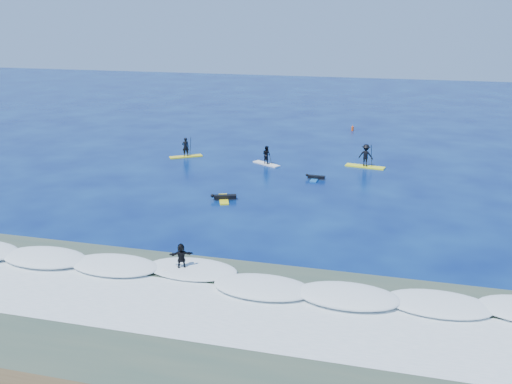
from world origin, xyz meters
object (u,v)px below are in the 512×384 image
(sup_paddler_center, at_px, (267,157))
(prone_paddler_far, at_px, (315,178))
(sup_paddler_left, at_px, (186,150))
(sup_paddler_right, at_px, (366,157))
(wave_surfer, at_px, (181,258))
(prone_paddler_near, at_px, (224,198))
(marker_buoy, at_px, (353,128))

(sup_paddler_center, distance_m, prone_paddler_far, 5.92)
(sup_paddler_left, distance_m, sup_paddler_right, 15.97)
(prone_paddler_far, xyz_separation_m, wave_surfer, (-3.95, -18.17, 0.67))
(prone_paddler_far, bearing_deg, prone_paddler_near, 142.70)
(sup_paddler_right, bearing_deg, prone_paddler_far, -116.73)
(sup_paddler_right, height_order, prone_paddler_far, sup_paddler_right)
(sup_paddler_right, height_order, wave_surfer, sup_paddler_right)
(sup_paddler_center, xyz_separation_m, wave_surfer, (0.84, -21.60, 0.10))
(sup_paddler_left, height_order, marker_buoy, sup_paddler_left)
(sup_paddler_right, height_order, marker_buoy, sup_paddler_right)
(wave_surfer, bearing_deg, sup_paddler_left, 87.12)
(sup_paddler_center, xyz_separation_m, sup_paddler_right, (8.29, 1.28, 0.19))
(sup_paddler_right, xyz_separation_m, marker_buoy, (-2.52, 15.01, -0.61))
(sup_paddler_left, distance_m, marker_buoy, 20.60)
(sup_paddler_right, distance_m, prone_paddler_near, 14.45)
(wave_surfer, bearing_deg, marker_buoy, 58.81)
(sup_paddler_center, xyz_separation_m, prone_paddler_far, (4.79, -3.43, -0.57))
(sup_paddler_left, xyz_separation_m, prone_paddler_near, (7.04, -10.75, -0.48))
(sup_paddler_right, bearing_deg, wave_surfer, -98.15)
(prone_paddler_near, xyz_separation_m, marker_buoy, (6.40, 26.36, 0.13))
(sup_paddler_left, distance_m, wave_surfer, 23.85)
(prone_paddler_near, bearing_deg, sup_paddler_right, -59.00)
(prone_paddler_far, height_order, wave_surfer, wave_surfer)
(sup_paddler_left, height_order, sup_paddler_right, sup_paddler_right)
(sup_paddler_right, bearing_deg, prone_paddler_near, -118.28)
(sup_paddler_center, relative_size, wave_surfer, 1.32)
(prone_paddler_near, bearing_deg, marker_buoy, -34.49)
(prone_paddler_near, relative_size, prone_paddler_far, 1.19)
(prone_paddler_far, distance_m, wave_surfer, 18.60)
(sup_paddler_right, height_order, prone_paddler_near, sup_paddler_right)
(sup_paddler_center, height_order, prone_paddler_near, sup_paddler_center)
(sup_paddler_left, distance_m, prone_paddler_far, 13.13)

